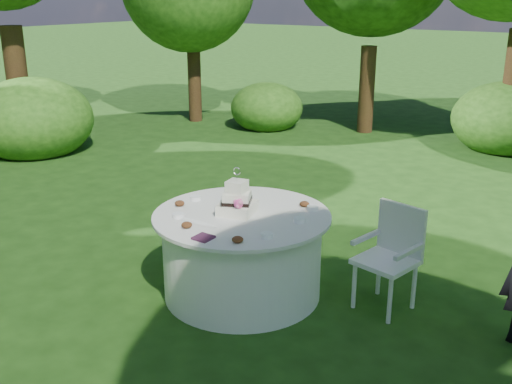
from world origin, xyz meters
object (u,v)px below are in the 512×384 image
table (242,254)px  chair (392,250)px  cake (237,201)px  napkins (203,238)px

table → chair: chair is taller
table → cake: (-0.04, -0.01, 0.50)m
chair → cake: bearing=-155.0°
cake → chair: (1.22, 0.57, -0.36)m
table → chair: bearing=25.2°
table → chair: size_ratio=1.73×
napkins → table: (-0.07, 0.62, -0.39)m
napkins → table: bearing=96.7°
chair → table: bearing=-154.8°
cake → chair: bearing=25.0°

